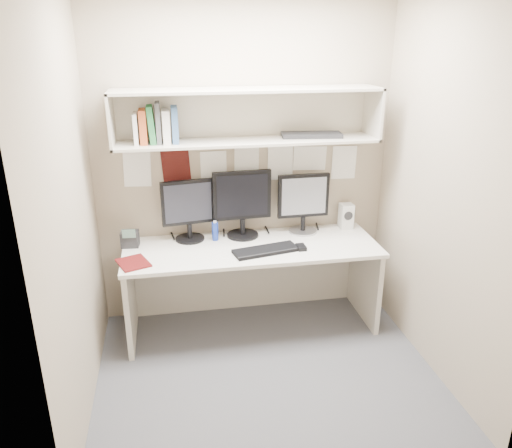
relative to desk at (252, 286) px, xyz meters
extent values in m
cube|color=#48484D|center=(0.00, -0.65, -0.37)|extent=(2.40, 2.00, 0.01)
cube|color=gray|center=(0.00, 0.35, 0.93)|extent=(2.40, 0.02, 2.60)
cube|color=gray|center=(0.00, -1.65, 0.93)|extent=(2.40, 0.02, 2.60)
cube|color=gray|center=(-1.20, -0.65, 0.93)|extent=(0.02, 2.00, 2.60)
cube|color=gray|center=(1.20, -0.65, 0.93)|extent=(0.02, 2.00, 2.60)
cube|color=silver|center=(0.00, -0.01, 0.35)|extent=(2.00, 0.70, 0.03)
cube|color=beige|center=(0.00, 0.32, -0.02)|extent=(1.96, 0.02, 0.70)
cube|color=beige|center=(0.00, 0.16, 1.16)|extent=(2.00, 0.38, 0.02)
cube|color=beige|center=(0.00, 0.16, 1.54)|extent=(2.00, 0.38, 0.02)
cube|color=beige|center=(0.00, 0.34, 1.35)|extent=(2.00, 0.02, 0.40)
cube|color=beige|center=(-0.99, 0.16, 1.35)|extent=(0.02, 0.38, 0.40)
cube|color=beige|center=(0.99, 0.16, 1.35)|extent=(0.02, 0.38, 0.40)
cylinder|color=black|center=(-0.47, 0.21, 0.37)|extent=(0.23, 0.23, 0.02)
cylinder|color=black|center=(-0.47, 0.21, 0.44)|extent=(0.04, 0.04, 0.12)
cube|color=black|center=(-0.47, 0.22, 0.68)|extent=(0.43, 0.10, 0.36)
cube|color=black|center=(-0.47, 0.20, 0.68)|extent=(0.37, 0.06, 0.31)
cylinder|color=black|center=(-0.04, 0.21, 0.37)|extent=(0.26, 0.26, 0.02)
cylinder|color=black|center=(-0.04, 0.21, 0.45)|extent=(0.04, 0.04, 0.13)
cube|color=black|center=(-0.04, 0.22, 0.71)|extent=(0.47, 0.06, 0.40)
cube|color=black|center=(-0.04, 0.20, 0.71)|extent=(0.41, 0.02, 0.34)
cylinder|color=#A5A5AA|center=(0.47, 0.21, 0.37)|extent=(0.24, 0.24, 0.02)
cylinder|color=black|center=(0.47, 0.21, 0.44)|extent=(0.04, 0.04, 0.12)
cube|color=black|center=(0.47, 0.22, 0.68)|extent=(0.43, 0.04, 0.36)
cube|color=#B5B5BA|center=(0.47, 0.20, 0.68)|extent=(0.38, 0.01, 0.31)
cube|color=black|center=(0.09, -0.14, 0.38)|extent=(0.53, 0.28, 0.02)
cube|color=black|center=(0.37, -0.14, 0.38)|extent=(0.07, 0.11, 0.03)
cube|color=silver|center=(0.86, 0.24, 0.47)|extent=(0.11, 0.11, 0.21)
cylinder|color=black|center=(0.86, 0.18, 0.49)|extent=(0.08, 0.01, 0.07)
cylinder|color=navy|center=(-0.27, 0.17, 0.44)|extent=(0.05, 0.05, 0.15)
cylinder|color=white|center=(-0.27, 0.17, 0.52)|extent=(0.03, 0.03, 0.02)
cube|color=#510D0E|center=(-0.90, -0.17, 0.37)|extent=(0.28, 0.30, 0.01)
cube|color=black|center=(-0.94, 0.16, 0.43)|extent=(0.14, 0.12, 0.12)
cube|color=#4C6659|center=(-0.94, 0.10, 0.49)|extent=(0.10, 0.02, 0.07)
cube|color=silver|center=(-0.82, 0.16, 1.28)|extent=(0.03, 0.18, 0.22)
cube|color=#AF4720|center=(-0.77, 0.16, 1.30)|extent=(0.05, 0.18, 0.25)
cube|color=#246C38|center=(-0.71, 0.16, 1.31)|extent=(0.04, 0.18, 0.27)
cube|color=#48494D|center=(-0.66, 0.16, 1.32)|extent=(0.03, 0.18, 0.30)
cube|color=silver|center=(-0.60, 0.16, 1.29)|extent=(0.05, 0.18, 0.24)
cube|color=#3A5E91|center=(-0.54, 0.16, 1.31)|extent=(0.05, 0.18, 0.26)
cube|color=black|center=(0.51, 0.18, 1.19)|extent=(0.48, 0.23, 0.03)
camera|label=1|loc=(-0.61, -3.56, 1.93)|focal=35.00mm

